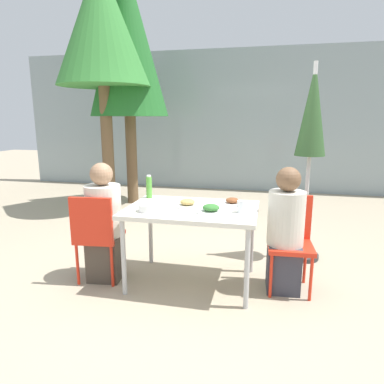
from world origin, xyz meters
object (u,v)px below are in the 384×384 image
chair_right (290,235)px  person_right (285,233)px  tree_behind_right (101,25)px  person_left (104,225)px  bottle (149,187)px  tree_behind_left (127,41)px  chair_left (96,232)px  drinking_cup (241,207)px  closed_umbrella (312,121)px  salad_bowl (149,208)px

chair_right → person_right: 0.10m
tree_behind_right → person_right: bearing=-39.1°
person_left → bottle: (0.33, 0.39, 0.32)m
person_right → tree_behind_left: 4.56m
chair_left → drinking_cup: size_ratio=8.08×
tree_behind_right → drinking_cup: bearing=-44.6°
chair_left → chair_right: 1.82m
tree_behind_left → tree_behind_right: 0.60m
chair_left → tree_behind_right: size_ratio=0.22×
closed_umbrella → tree_behind_right: (-3.11, 1.51, 1.47)m
tree_behind_left → drinking_cup: bearing=-52.8°
person_left → drinking_cup: (1.32, 0.03, 0.26)m
drinking_cup → tree_behind_right: bearing=135.4°
chair_left → closed_umbrella: bearing=21.3°
bottle → salad_bowl: size_ratio=1.31×
chair_left → tree_behind_left: 4.01m
chair_right → tree_behind_right: 4.44m
bottle → drinking_cup: 1.05m
chair_left → drinking_cup: chair_left is taller
bottle → closed_umbrella: bearing=19.3°
chair_right → tree_behind_left: size_ratio=0.21×
chair_left → closed_umbrella: size_ratio=0.41×
bottle → chair_right: bearing=-6.7°
salad_bowl → bottle: bearing=109.1°
closed_umbrella → person_left: bearing=-153.9°
bottle → salad_bowl: 0.53m
bottle → tree_behind_left: 3.55m
chair_right → salad_bowl: chair_right is taller
person_right → tree_behind_right: size_ratio=0.29×
drinking_cup → tree_behind_left: 4.29m
closed_umbrella → tree_behind_left: tree_behind_left is taller
chair_right → person_right: (-0.05, -0.08, 0.04)m
drinking_cup → tree_behind_right: 4.11m
tree_behind_left → tree_behind_right: size_ratio=1.05×
person_left → closed_umbrella: bearing=19.9°
person_right → closed_umbrella: size_ratio=0.54×
person_left → drinking_cup: size_ratio=10.81×
bottle → salad_bowl: (0.17, -0.50, -0.08)m
person_left → closed_umbrella: closed_umbrella is taller
bottle → tree_behind_right: (-1.48, 2.08, 2.14)m
salad_bowl → tree_behind_left: 4.03m
drinking_cup → salad_bowl: bearing=-170.4°
chair_left → bottle: 0.70m
person_left → person_right: 1.72m
person_left → salad_bowl: bearing=-18.2°
chair_right → tree_behind_right: tree_behind_right is taller
chair_left → person_left: (0.04, 0.09, 0.04)m
chair_right → bottle: bottle is taller
person_left → closed_umbrella: size_ratio=0.54×
person_left → tree_behind_right: tree_behind_right is taller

